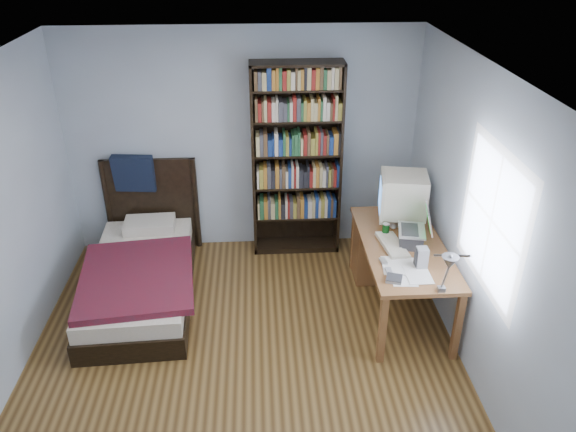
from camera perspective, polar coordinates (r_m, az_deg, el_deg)
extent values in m
plane|color=#493115|center=(5.05, -4.44, -14.80)|extent=(4.20, 4.20, 0.00)
plane|color=white|center=(3.82, -5.85, 13.83)|extent=(4.20, 4.20, 0.00)
cube|color=#99A4B3|center=(6.20, -4.68, 7.40)|extent=(3.80, 0.04, 2.50)
cube|color=#99A4B3|center=(4.64, 19.12, -1.67)|extent=(0.04, 4.20, 2.50)
cube|color=white|center=(4.42, 20.04, -0.39)|extent=(0.01, 1.14, 1.14)
cube|color=white|center=(4.42, 19.97, -0.39)|extent=(0.01, 1.00, 1.00)
cube|color=brown|center=(5.37, 11.64, -3.02)|extent=(0.75, 1.58, 0.04)
cube|color=brown|center=(4.92, 9.56, -11.29)|extent=(0.06, 0.06, 0.69)
cube|color=brown|center=(5.09, 16.84, -10.69)|extent=(0.06, 0.06, 0.69)
cube|color=brown|center=(6.11, 6.72, -2.50)|extent=(0.06, 0.06, 0.69)
cube|color=brown|center=(6.25, 12.61, -2.28)|extent=(0.06, 0.06, 0.69)
cube|color=brown|center=(6.03, 10.03, -3.21)|extent=(0.69, 0.40, 0.68)
cube|color=beige|center=(5.73, 11.09, -0.42)|extent=(0.32, 0.28, 0.03)
cylinder|color=beige|center=(5.71, 11.13, 0.01)|extent=(0.11, 0.11, 0.06)
cube|color=beige|center=(5.61, 11.68, 2.16)|extent=(0.50, 0.48, 0.41)
cube|color=beige|center=(5.56, 9.52, 2.12)|extent=(0.11, 0.43, 0.43)
cube|color=#3B75D6|center=(5.56, 9.35, 2.11)|extent=(0.06, 0.32, 0.28)
cube|color=#2D2D30|center=(5.33, 12.38, -2.20)|extent=(0.26, 0.29, 0.14)
cube|color=silver|center=(5.29, 12.47, -1.43)|extent=(0.30, 0.36, 0.02)
cube|color=#2D2D30|center=(5.28, 12.27, -1.34)|extent=(0.20, 0.28, 0.00)
cube|color=silver|center=(5.28, 14.17, -0.24)|extent=(0.14, 0.33, 0.23)
cube|color=#0CBF26|center=(5.27, 14.05, -0.24)|extent=(0.10, 0.26, 0.18)
cube|color=#99999E|center=(4.78, 15.31, -7.17)|extent=(0.06, 0.05, 0.04)
cylinder|color=#99999E|center=(4.62, 15.87, -5.43)|extent=(0.02, 0.14, 0.40)
cylinder|color=#99999E|center=(4.27, 16.32, -3.88)|extent=(0.17, 0.33, 0.20)
cone|color=#99999E|center=(4.10, 16.10, -4.60)|extent=(0.12, 0.12, 0.10)
cube|color=beige|center=(5.30, 10.55, -2.91)|extent=(0.24, 0.49, 0.04)
cube|color=gray|center=(5.01, 13.43, -4.15)|extent=(0.10, 0.10, 0.19)
cylinder|color=#063315|center=(5.45, 9.89, -1.38)|extent=(0.07, 0.07, 0.12)
ellipsoid|color=silver|center=(5.61, 10.59, -1.01)|extent=(0.06, 0.11, 0.04)
cube|color=silver|center=(5.05, 9.66, -4.55)|extent=(0.06, 0.11, 0.02)
cube|color=gray|center=(4.93, 10.20, -5.53)|extent=(0.05, 0.10, 0.02)
cube|color=gray|center=(4.83, 10.73, -6.30)|extent=(0.16, 0.16, 0.03)
cube|color=black|center=(6.12, -3.56, 5.41)|extent=(0.03, 0.30, 2.16)
cube|color=black|center=(6.18, 5.24, 5.60)|extent=(0.03, 0.30, 2.16)
cube|color=black|center=(5.81, 0.94, 15.27)|extent=(0.97, 0.30, 0.03)
cube|color=black|center=(6.61, 0.80, -2.91)|extent=(0.97, 0.30, 0.06)
cube|color=black|center=(6.26, 0.77, 6.01)|extent=(0.97, 0.02, 2.16)
cube|color=olive|center=(6.10, 0.88, 5.71)|extent=(0.89, 0.22, 1.96)
cube|color=black|center=(5.93, -14.62, -7.07)|extent=(1.08, 2.02, 0.22)
cube|color=beige|center=(5.82, -14.85, -5.54)|extent=(1.03, 1.95, 0.16)
cube|color=maroon|center=(5.55, -15.11, -5.99)|extent=(1.19, 1.39, 0.07)
cube|color=beige|center=(6.37, -13.87, -0.91)|extent=(0.56, 0.37, 0.12)
cube|color=black|center=(6.56, -13.62, 1.17)|extent=(1.05, 0.05, 1.10)
cylinder|color=black|center=(6.65, -17.82, 0.96)|extent=(0.06, 0.06, 1.10)
cylinder|color=black|center=(6.47, -9.36, 1.22)|extent=(0.06, 0.06, 1.10)
cube|color=black|center=(6.39, -15.39, 4.20)|extent=(0.46, 0.20, 0.43)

